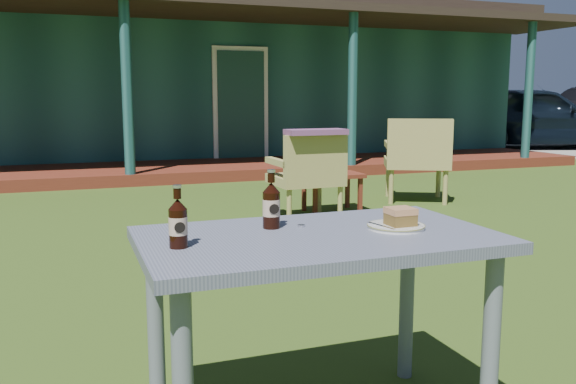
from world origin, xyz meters
name	(u,v)px	position (x,y,z in m)	size (l,w,h in m)	color
ground	(214,295)	(0.00, 0.00, 0.00)	(80.00, 80.00, 0.00)	#334916
pavilion	(104,75)	(0.00, 9.39, 1.61)	(15.80, 8.30, 3.45)	#1A4544
gravel_strip	(549,144)	(10.50, 8.50, 0.01)	(9.00, 6.00, 0.02)	gray
car_near	(533,117)	(9.23, 7.71, 0.72)	(1.70, 4.23, 1.44)	black
cafe_table	(318,263)	(0.00, -1.60, 0.62)	(1.20, 0.70, 0.72)	#545869
plate	(396,226)	(0.29, -1.62, 0.73)	(0.20, 0.20, 0.01)	silver
cake_slice	(400,216)	(0.30, -1.63, 0.77)	(0.09, 0.09, 0.06)	brown
fork	(381,226)	(0.23, -1.63, 0.74)	(0.01, 0.14, 0.00)	silver
cola_bottle_near	(271,205)	(-0.12, -1.46, 0.80)	(0.06, 0.06, 0.21)	black
cola_bottle_far	(178,223)	(-0.48, -1.63, 0.80)	(0.06, 0.06, 0.20)	black
bottle_cap	(301,226)	(-0.01, -1.48, 0.72)	(0.03, 0.03, 0.01)	silver
armchair_left	(309,172)	(1.37, 1.87, 0.47)	(0.63, 0.59, 0.84)	#998F4C
armchair_right	(417,155)	(2.91, 2.43, 0.53)	(0.91, 0.89, 0.94)	#998F4C
floral_throw	(316,132)	(1.37, 1.71, 0.86)	(0.56, 0.23, 0.05)	#6E3D67
side_table	(332,179)	(1.77, 2.22, 0.34)	(0.60, 0.40, 0.40)	#5E2316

